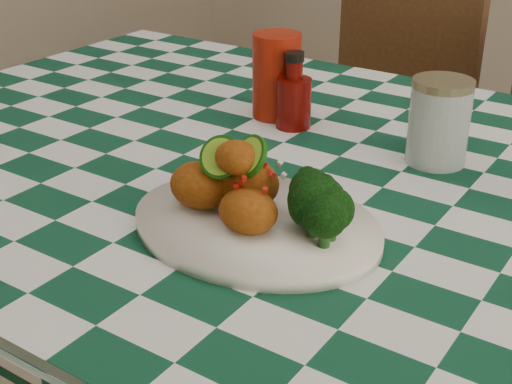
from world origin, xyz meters
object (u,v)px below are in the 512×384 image
Objects in this scene: ketchup_bottle at (294,90)px; wooden_chair_left at (363,168)px; dining_table at (310,378)px; mason_jar at (439,122)px; red_tumbler at (277,76)px; fried_chicken_pile at (242,179)px; plate at (256,225)px.

wooden_chair_left is (-0.15, 0.61, -0.41)m from ketchup_bottle.
dining_table is 0.49m from mason_jar.
dining_table is at bearing -42.29° from red_tumbler.
plate is at bearing 0.00° from fried_chicken_pile.
fried_chicken_pile is 0.17× the size of wooden_chair_left.
dining_table is 12.84× the size of mason_jar.
dining_table is at bearing 91.21° from fried_chicken_pile.
wooden_chair_left is at bearing 106.16° from fried_chicken_pile.
plate is at bearing -107.35° from mason_jar.
red_tumbler is (-0.18, 0.37, 0.01)m from fried_chicken_pile.
red_tumbler is 0.06m from ketchup_bottle.
dining_table is 12.79× the size of ketchup_bottle.
fried_chicken_pile is 1.19× the size of ketchup_bottle.
fried_chicken_pile is 0.35m from mason_jar.
ketchup_bottle and mason_jar have the same top height.
dining_table is 0.45m from plate.
ketchup_bottle is at bearing 133.35° from dining_table.
plate is (0.03, -0.20, 0.40)m from dining_table.
ketchup_bottle is (-0.13, 0.13, 0.46)m from dining_table.
fried_chicken_pile is at bearing -88.79° from dining_table.
ketchup_bottle reaches higher than wooden_chair_left.
dining_table is at bearing -135.53° from mason_jar.
mason_jar is at bearing -51.49° from wooden_chair_left.
red_tumbler is at bearing -75.40° from wooden_chair_left.
plate is 2.21× the size of red_tumbler.
ketchup_bottle reaches higher than dining_table.
dining_table is 0.50m from fried_chicken_pile.
mason_jar reaches higher than wooden_chair_left.
fried_chicken_pile is 0.36m from ketchup_bottle.
dining_table is at bearing -64.36° from wooden_chair_left.
mason_jar is at bearing 72.65° from plate.
fried_chicken_pile is 0.41m from red_tumbler.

